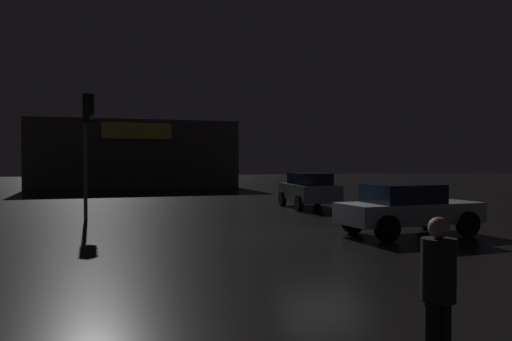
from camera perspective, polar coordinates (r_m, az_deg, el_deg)
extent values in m
plane|color=black|center=(15.15, 7.49, -7.14)|extent=(120.00, 120.00, 0.00)
cube|color=#4C4742|center=(42.86, -13.60, 1.74)|extent=(15.90, 7.29, 5.29)
cube|color=#E5D84C|center=(39.14, -13.20, 4.36)|extent=(5.12, 0.24, 1.20)
cylinder|color=#595B60|center=(19.44, -18.58, 1.41)|extent=(0.13, 0.13, 4.58)
cube|color=black|center=(19.43, -18.27, 6.65)|extent=(0.41, 0.41, 1.04)
sphere|color=black|center=(19.36, -17.92, 7.60)|extent=(0.20, 0.20, 0.20)
sphere|color=black|center=(19.32, -17.92, 6.68)|extent=(0.20, 0.20, 0.20)
sphere|color=#19D13F|center=(19.30, -17.91, 5.76)|extent=(0.20, 0.20, 0.20)
cube|color=#B7B7BF|center=(15.55, 16.81, -4.53)|extent=(4.25, 1.94, 0.59)
cube|color=black|center=(15.36, 16.13, -2.49)|extent=(2.07, 1.65, 0.53)
cylinder|color=black|center=(17.09, 18.68, -5.03)|extent=(0.73, 0.26, 0.72)
cylinder|color=black|center=(15.83, 22.66, -5.55)|extent=(0.73, 0.26, 0.72)
cylinder|color=black|center=(15.49, 10.82, -5.62)|extent=(0.73, 0.26, 0.72)
cylinder|color=black|center=(14.09, 14.51, -6.32)|extent=(0.73, 0.26, 0.72)
cube|color=slate|center=(23.42, 5.93, -2.44)|extent=(2.07, 4.01, 0.74)
cube|color=black|center=(23.27, 6.03, -0.92)|extent=(1.74, 2.01, 0.51)
cylinder|color=black|center=(24.39, 2.97, -3.16)|extent=(0.27, 0.71, 0.69)
cylinder|color=black|center=(24.94, 6.88, -3.08)|extent=(0.27, 0.71, 0.69)
cylinder|color=black|center=(21.95, 4.85, -3.65)|extent=(0.27, 0.71, 0.69)
cylinder|color=black|center=(22.56, 9.13, -3.53)|extent=(0.27, 0.71, 0.69)
cylinder|color=black|center=(5.67, 20.32, -17.31)|extent=(0.14, 0.14, 0.79)
cylinder|color=black|center=(5.43, 19.76, -10.43)|extent=(0.38, 0.38, 0.62)
sphere|color=tan|center=(5.37, 19.79, -6.05)|extent=(0.21, 0.21, 0.21)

